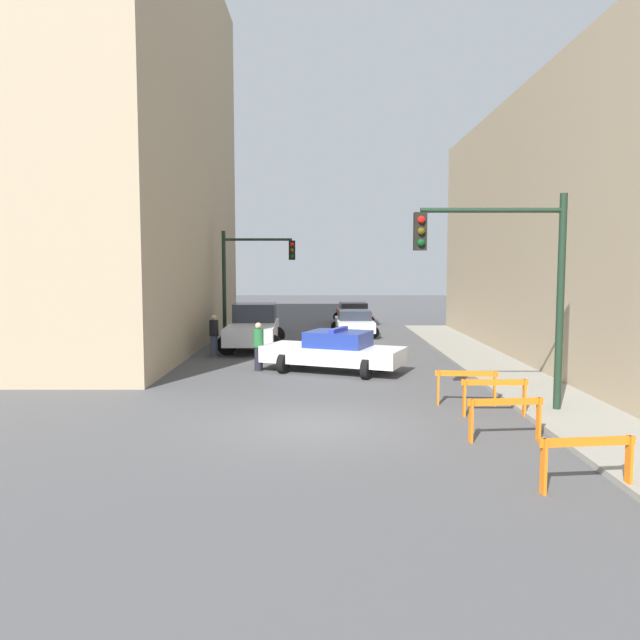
{
  "coord_description": "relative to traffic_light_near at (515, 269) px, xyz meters",
  "views": [
    {
      "loc": [
        0.11,
        -13.88,
        3.63
      ],
      "look_at": [
        0.04,
        6.5,
        1.82
      ],
      "focal_mm": 35.0,
      "sensor_mm": 36.0,
      "label": 1
    }
  ],
  "objects": [
    {
      "name": "pedestrian_corner",
      "position": [
        -8.82,
        9.54,
        -2.67
      ],
      "size": [
        0.38,
        0.38,
        1.66
      ],
      "rotation": [
        0.0,
        0.0,
        4.66
      ],
      "color": "#474C66",
      "rests_on": "ground_plane"
    },
    {
      "name": "white_truck",
      "position": [
        -7.51,
        11.97,
        -2.62
      ],
      "size": [
        2.71,
        5.44,
        1.9
      ],
      "rotation": [
        0.0,
        0.0,
        0.02
      ],
      "color": "silver",
      "rests_on": "ground_plane"
    },
    {
      "name": "police_car",
      "position": [
        -4.13,
        5.88,
        -2.81
      ],
      "size": [
        5.05,
        3.5,
        1.52
      ],
      "rotation": [
        0.0,
        0.0,
        1.18
      ],
      "color": "white",
      "rests_on": "ground_plane"
    },
    {
      "name": "parked_car_near",
      "position": [
        -2.87,
        16.87,
        -2.86
      ],
      "size": [
        2.34,
        4.34,
        1.31
      ],
      "rotation": [
        0.0,
        0.0,
        0.02
      ],
      "color": "silver",
      "rests_on": "ground_plane"
    },
    {
      "name": "sidewalk_right",
      "position": [
        1.47,
        -1.09,
        -3.47
      ],
      "size": [
        2.4,
        44.0,
        0.12
      ],
      "color": "gray",
      "rests_on": "ground_plane"
    },
    {
      "name": "traffic_light_near",
      "position": [
        0.0,
        0.0,
        0.0
      ],
      "size": [
        3.64,
        0.35,
        5.2
      ],
      "color": "black",
      "rests_on": "sidewalk_right"
    },
    {
      "name": "barrier_mid",
      "position": [
        -0.81,
        -2.4,
        -2.91
      ],
      "size": [
        1.6,
        0.3,
        0.9
      ],
      "rotation": [
        0.0,
        0.0,
        0.1
      ],
      "color": "orange",
      "rests_on": "ground_plane"
    },
    {
      "name": "building_corner_left",
      "position": [
        -16.73,
        12.91,
        5.34
      ],
      "size": [
        14.0,
        20.0,
        17.74
      ],
      "color": "tan",
      "rests_on": "ground_plane"
    },
    {
      "name": "ground_plane",
      "position": [
        -4.73,
        -1.09,
        -3.53
      ],
      "size": [
        120.0,
        120.0,
        0.0
      ],
      "primitive_type": "plane",
      "color": "#4C4C4F"
    },
    {
      "name": "traffic_light_far",
      "position": [
        -8.03,
        14.35,
        -0.13
      ],
      "size": [
        3.44,
        0.35,
        5.2
      ],
      "color": "black",
      "rests_on": "ground_plane"
    },
    {
      "name": "parked_car_mid",
      "position": [
        -2.58,
        23.25,
        -2.86
      ],
      "size": [
        2.41,
        4.38,
        1.31
      ],
      "rotation": [
        0.0,
        0.0,
        0.05
      ],
      "color": "maroon",
      "rests_on": "ground_plane"
    },
    {
      "name": "barrier_back",
      "position": [
        -0.44,
        -0.28,
        -2.91
      ],
      "size": [
        1.6,
        0.17,
        0.9
      ],
      "rotation": [
        0.0,
        0.0,
        -0.0
      ],
      "color": "orange",
      "rests_on": "ground_plane"
    },
    {
      "name": "barrier_corner",
      "position": [
        -0.83,
        0.92,
        -2.91
      ],
      "size": [
        1.6,
        0.3,
        0.9
      ],
      "rotation": [
        0.0,
        0.0,
        -0.1
      ],
      "color": "orange",
      "rests_on": "ground_plane"
    },
    {
      "name": "pedestrian_crossing",
      "position": [
        -6.73,
        6.21,
        -2.67
      ],
      "size": [
        0.42,
        0.42,
        1.66
      ],
      "rotation": [
        0.0,
        0.0,
        1.39
      ],
      "color": "black",
      "rests_on": "ground_plane"
    },
    {
      "name": "barrier_front",
      "position": [
        -0.37,
        -5.28,
        -2.91
      ],
      "size": [
        1.6,
        0.33,
        0.9
      ],
      "rotation": [
        0.0,
        0.0,
        0.11
      ],
      "color": "orange",
      "rests_on": "ground_plane"
    }
  ]
}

